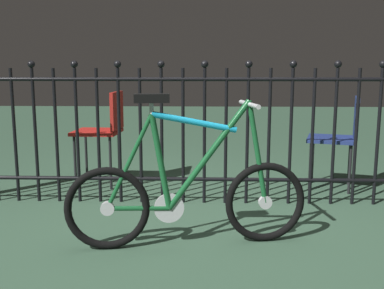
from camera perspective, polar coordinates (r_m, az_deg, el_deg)
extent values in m
plane|color=#35543F|center=(2.92, 0.05, -11.36)|extent=(20.00, 20.00, 0.00)
cylinder|color=black|center=(3.76, -21.94, 1.04)|extent=(0.03, 0.03, 1.06)
cylinder|color=black|center=(3.70, -19.57, 1.04)|extent=(0.03, 0.03, 1.06)
sphere|color=black|center=(3.66, -20.07, 9.72)|extent=(0.06, 0.06, 0.06)
cylinder|color=black|center=(3.64, -17.12, 1.04)|extent=(0.03, 0.03, 1.06)
cylinder|color=black|center=(3.59, -14.60, 1.04)|extent=(0.03, 0.03, 1.06)
sphere|color=black|center=(3.55, -14.99, 10.00)|extent=(0.06, 0.06, 0.06)
cylinder|color=black|center=(3.54, -12.01, 1.04)|extent=(0.03, 0.03, 1.06)
cylinder|color=black|center=(3.51, -9.36, 1.03)|extent=(0.03, 0.03, 1.06)
sphere|color=black|center=(3.47, -9.62, 10.20)|extent=(0.06, 0.06, 0.06)
cylinder|color=black|center=(3.48, -6.67, 1.03)|extent=(0.03, 0.03, 1.06)
cylinder|color=black|center=(3.46, -3.93, 1.02)|extent=(0.03, 0.03, 1.06)
sphere|color=black|center=(3.42, -4.04, 10.32)|extent=(0.06, 0.06, 0.06)
cylinder|color=black|center=(3.44, -1.16, 1.00)|extent=(0.03, 0.03, 1.06)
cylinder|color=black|center=(3.44, 1.62, 0.99)|extent=(0.03, 0.03, 1.06)
sphere|color=black|center=(3.40, 1.66, 10.34)|extent=(0.06, 0.06, 0.06)
cylinder|color=black|center=(3.44, 4.40, 0.97)|extent=(0.03, 0.03, 1.06)
cylinder|color=black|center=(3.45, 7.17, 0.95)|extent=(0.03, 0.03, 1.06)
sphere|color=black|center=(3.41, 7.36, 10.27)|extent=(0.06, 0.06, 0.06)
cylinder|color=black|center=(3.47, 9.91, 0.93)|extent=(0.03, 0.03, 1.06)
cylinder|color=black|center=(3.50, 12.62, 0.91)|extent=(0.03, 0.03, 1.06)
sphere|color=black|center=(3.46, 12.96, 10.09)|extent=(0.06, 0.06, 0.06)
cylinder|color=black|center=(3.53, 15.28, 0.88)|extent=(0.03, 0.03, 1.06)
cylinder|color=black|center=(3.58, 17.89, 0.86)|extent=(0.03, 0.03, 1.06)
sphere|color=black|center=(3.54, 18.36, 9.84)|extent=(0.06, 0.06, 0.06)
cylinder|color=black|center=(3.63, 20.42, 0.83)|extent=(0.03, 0.03, 1.06)
cylinder|color=black|center=(3.68, 22.89, 0.80)|extent=(0.03, 0.03, 1.06)
sphere|color=black|center=(3.65, 23.47, 9.52)|extent=(0.06, 0.06, 0.06)
cylinder|color=black|center=(3.51, 0.42, -4.50)|extent=(3.87, 0.03, 0.03)
cylinder|color=black|center=(3.40, 0.44, 8.44)|extent=(3.87, 0.03, 0.03)
torus|color=black|center=(2.65, -10.89, -8.13)|extent=(0.50, 0.13, 0.50)
cylinder|color=silver|center=(2.65, -10.89, -8.13)|extent=(0.09, 0.04, 0.08)
torus|color=black|center=(2.75, 9.44, -7.37)|extent=(0.50, 0.13, 0.50)
cylinder|color=silver|center=(2.75, 9.44, -7.37)|extent=(0.09, 0.04, 0.08)
cylinder|color=#19592D|center=(2.60, 2.19, -1.35)|extent=(0.50, 0.12, 0.65)
cylinder|color=#19A5D8|center=(2.56, 0.32, 2.92)|extent=(0.50, 0.12, 0.14)
cylinder|color=#19592D|center=(2.58, -4.09, -2.27)|extent=(0.13, 0.06, 0.57)
cylinder|color=#19592D|center=(2.64, -6.93, -8.19)|extent=(0.36, 0.09, 0.04)
cylinder|color=#19592D|center=(2.57, -8.12, -2.23)|extent=(0.29, 0.07, 0.56)
cylinder|color=#19592D|center=(2.66, 8.45, -1.05)|extent=(0.15, 0.05, 0.63)
cylinder|color=silver|center=(2.61, 7.40, 5.40)|extent=(0.03, 0.03, 0.02)
cylinder|color=silver|center=(2.61, 7.40, 5.18)|extent=(0.09, 0.40, 0.03)
cylinder|color=silver|center=(2.53, -5.26, 4.73)|extent=(0.03, 0.03, 0.07)
cube|color=black|center=(2.52, -5.28, 5.98)|extent=(0.21, 0.12, 0.05)
cylinder|color=silver|center=(2.65, -2.98, -8.21)|extent=(0.18, 0.04, 0.18)
cylinder|color=black|center=(4.05, -14.88, -2.25)|extent=(0.02, 0.02, 0.47)
cylinder|color=black|center=(4.34, -13.51, -1.39)|extent=(0.02, 0.02, 0.47)
cylinder|color=black|center=(3.95, -10.49, -2.36)|extent=(0.02, 0.02, 0.47)
cylinder|color=black|center=(4.26, -9.40, -1.47)|extent=(0.02, 0.02, 0.47)
cube|color=#A51E19|center=(4.11, -12.19, 1.60)|extent=(0.42, 0.42, 0.03)
cube|color=#A51E19|center=(4.03, -9.69, 4.31)|extent=(0.04, 0.38, 0.34)
cylinder|color=black|center=(3.98, 15.03, -2.80)|extent=(0.02, 0.02, 0.43)
cylinder|color=black|center=(4.30, 15.32, -1.90)|extent=(0.02, 0.02, 0.43)
cylinder|color=black|center=(3.97, 19.74, -3.06)|extent=(0.02, 0.02, 0.43)
cylinder|color=black|center=(4.29, 19.68, -2.14)|extent=(0.02, 0.02, 0.43)
cube|color=navy|center=(4.09, 17.60, 0.67)|extent=(0.51, 0.51, 0.03)
cube|color=navy|center=(4.07, 20.48, 3.31)|extent=(0.14, 0.38, 0.35)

